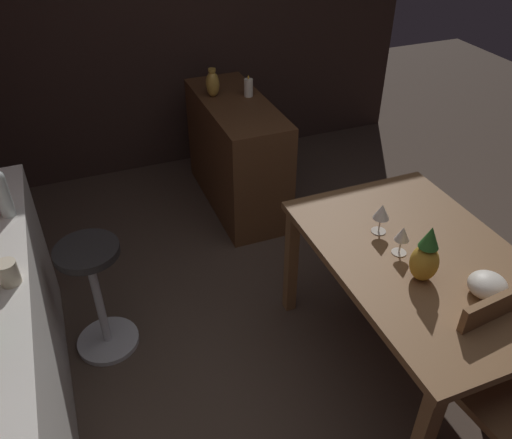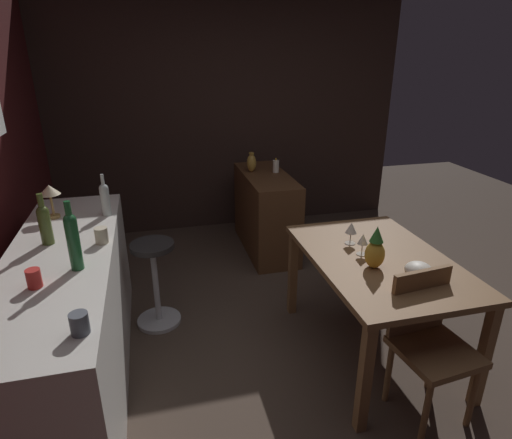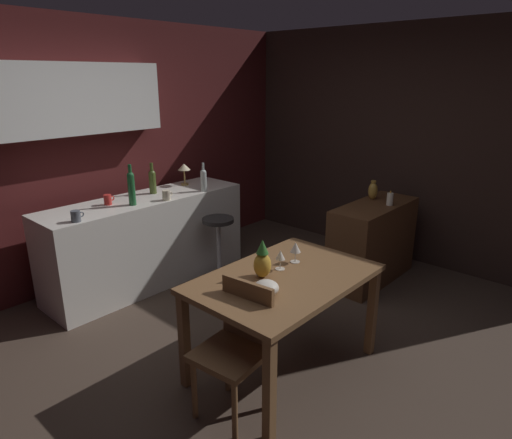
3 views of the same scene
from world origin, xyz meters
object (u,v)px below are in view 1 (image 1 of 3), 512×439
object	(u,v)px
wine_glass_left	(382,212)
bar_stool	(97,295)
wine_glass_right	(402,235)
chair_near_window	(499,379)
fruit_bowl	(488,285)
pineapple_centerpiece	(425,257)
pillar_candle_tall	(248,88)
dining_table	(421,271)
wine_bottle_clear	(1,191)
cup_cream	(8,273)
sideboard_cabinet	(237,154)
vase_brass	(212,84)

from	to	relation	value
wine_glass_left	bar_stool	bearing A→B (deg)	70.51
bar_stool	wine_glass_right	bearing A→B (deg)	-115.85
chair_near_window	fruit_bowl	world-z (taller)	chair_near_window
bar_stool	wine_glass_left	size ratio (longest dim) A/B	4.36
pineapple_centerpiece	pillar_candle_tall	world-z (taller)	pineapple_centerpiece
dining_table	wine_bottle_clear	distance (m)	1.93
dining_table	pineapple_centerpiece	world-z (taller)	pineapple_centerpiece
bar_stool	cup_cream	world-z (taller)	cup_cream
chair_near_window	pineapple_centerpiece	size ratio (longest dim) A/B	3.13
pineapple_centerpiece	fruit_bowl	distance (m)	0.27
bar_stool	sideboard_cabinet	bearing A→B (deg)	-47.07
wine_glass_right	pillar_candle_tall	distance (m)	1.79
sideboard_cabinet	vase_brass	world-z (taller)	vase_brass
wine_glass_left	pillar_candle_tall	bearing A→B (deg)	1.97
wine_bottle_clear	vase_brass	xyz separation A→B (m)	(1.15, -1.33, -0.11)
chair_near_window	bar_stool	distance (m)	1.93
sideboard_cabinet	wine_glass_left	world-z (taller)	wine_glass_left
sideboard_cabinet	cup_cream	distance (m)	2.14
bar_stool	pillar_candle_tall	distance (m)	1.79
vase_brass	dining_table	bearing A→B (deg)	-168.69
vase_brass	chair_near_window	bearing A→B (deg)	-170.06
bar_stool	wine_glass_left	bearing A→B (deg)	-109.49
cup_cream	sideboard_cabinet	bearing A→B (deg)	-44.12
pineapple_centerpiece	fruit_bowl	size ratio (longest dim) A/B	1.69
dining_table	chair_near_window	distance (m)	0.55
chair_near_window	wine_bottle_clear	xyz separation A→B (m)	(1.31, 1.76, 0.55)
dining_table	wine_glass_left	world-z (taller)	wine_glass_left
sideboard_cabinet	bar_stool	world-z (taller)	sideboard_cabinet
wine_bottle_clear	chair_near_window	bearing A→B (deg)	-126.68
sideboard_cabinet	fruit_bowl	distance (m)	2.15
pillar_candle_tall	fruit_bowl	bearing A→B (deg)	-173.80
sideboard_cabinet	wine_glass_right	distance (m)	1.79
pillar_candle_tall	sideboard_cabinet	bearing A→B (deg)	117.61
wine_glass_left	fruit_bowl	bearing A→B (deg)	-161.57
wine_glass_left	pineapple_centerpiece	world-z (taller)	pineapple_centerpiece
chair_near_window	fruit_bowl	distance (m)	0.39
wine_glass_left	fruit_bowl	size ratio (longest dim) A/B	0.97
pineapple_centerpiece	vase_brass	size ratio (longest dim) A/B	1.36
pineapple_centerpiece	pillar_candle_tall	distance (m)	1.97
sideboard_cabinet	wine_glass_right	world-z (taller)	wine_glass_right
pineapple_centerpiece	cup_cream	xyz separation A→B (m)	(0.42, 1.61, 0.09)
chair_near_window	cup_cream	bearing A→B (deg)	64.77
bar_stool	fruit_bowl	world-z (taller)	fruit_bowl
sideboard_cabinet	pineapple_centerpiece	bearing A→B (deg)	-175.17
fruit_bowl	vase_brass	bearing A→B (deg)	11.94
sideboard_cabinet	vase_brass	xyz separation A→B (m)	(0.15, 0.12, 0.50)
wine_glass_right	pineapple_centerpiece	size ratio (longest dim) A/B	0.53
pineapple_centerpiece	vase_brass	world-z (taller)	vase_brass
wine_bottle_clear	cup_cream	bearing A→B (deg)	-179.48
pineapple_centerpiece	fruit_bowl	world-z (taller)	pineapple_centerpiece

